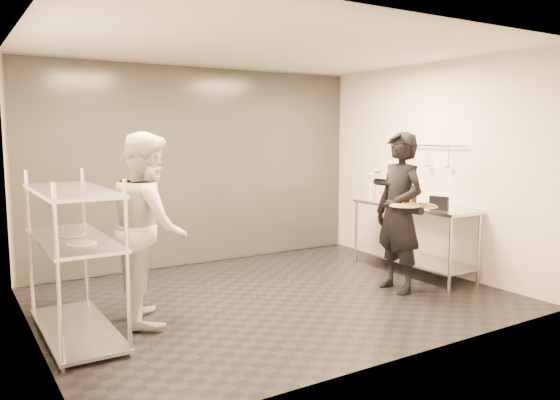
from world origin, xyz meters
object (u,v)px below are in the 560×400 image
pizza_plate_far (423,206)px  bottle_dark (414,194)px  pos_monitor (439,203)px  bottle_green (370,191)px  salad_plate (377,172)px  pizza_plate_near (405,205)px  prep_counter (413,226)px  waiter (399,212)px  chef (149,227)px  bottle_clear (377,191)px  pass_rack (74,254)px

pizza_plate_far → bottle_dark: bottle_dark is taller
pizza_plate_far → pos_monitor: size_ratio=1.38×
bottle_green → pizza_plate_far: bearing=-109.1°
pos_monitor → bottle_dark: size_ratio=0.95×
salad_plate → bottle_dark: bearing=18.3°
pizza_plate_near → pizza_plate_far: pizza_plate_near is taller
prep_counter → waiter: 0.99m
waiter → chef: size_ratio=1.00×
pos_monitor → waiter: bearing=160.8°
chef → pos_monitor: (3.48, -0.59, 0.07)m
salad_plate → pizza_plate_near: bearing=-87.1°
pizza_plate_near → bottle_clear: size_ratio=1.76×
chef → pizza_plate_near: bearing=-91.8°
pos_monitor → bottle_green: 1.34m
prep_counter → pizza_plate_far: bearing=-129.3°
prep_counter → chef: 3.62m
pass_rack → pizza_plate_far: size_ratio=4.83×
bottle_clear → bottle_dark: size_ratio=0.79×
chef → pizza_plate_far: 3.11m
salad_plate → pos_monitor: bearing=-20.3°
prep_counter → pos_monitor: bearing=-102.6°
waiter → pass_rack: bearing=-96.5°
waiter → pizza_plate_near: waiter is taller
prep_counter → salad_plate: (-0.89, -0.25, 0.78)m
pass_rack → bottle_clear: 4.48m
pos_monitor → chef: bearing=151.8°
salad_plate → bottle_green: size_ratio=1.15×
pizza_plate_near → salad_plate: bearing=92.9°
pizza_plate_far → bottle_dark: 1.01m
chef → bottle_dark: chef is taller
waiter → bottle_clear: size_ratio=9.47×
prep_counter → pizza_plate_far: 1.00m
chef → bottle_green: chef is taller
pizza_plate_near → bottle_green: 1.71m
bottle_clear → chef: bearing=-168.5°
prep_counter → bottle_clear: (0.07, 0.80, 0.39)m
prep_counter → waiter: bearing=-145.8°
prep_counter → pass_rack: bearing=-180.0°
pizza_plate_near → pizza_plate_far: 0.29m
pos_monitor → bottle_clear: bearing=63.2°
chef → bottle_green: (3.54, 0.75, 0.09)m
pos_monitor → salad_plate: bearing=141.1°
chef → pizza_plate_far: chef is taller
chef → pizza_plate_near: (2.73, -0.76, 0.12)m
prep_counter → pos_monitor: 0.67m
pizza_plate_far → pass_rack: bearing=169.3°
pos_monitor → bottle_dark: 0.63m
bottle_green → waiter: bearing=-118.5°
chef → pos_monitor: chef is taller
prep_counter → pos_monitor: pos_monitor is taller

